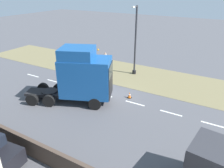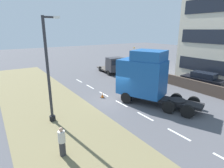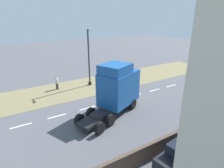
{
  "view_description": "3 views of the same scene",
  "coord_description": "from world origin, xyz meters",
  "px_view_note": "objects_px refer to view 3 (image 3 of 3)",
  "views": [
    {
      "loc": [
        15.43,
        9.17,
        9.4
      ],
      "look_at": [
        0.37,
        0.39,
        1.52
      ],
      "focal_mm": 35.0,
      "sensor_mm": 36.0,
      "label": 1
    },
    {
      "loc": [
        -9.7,
        -13.75,
        6.68
      ],
      "look_at": [
        -1.67,
        -1.63,
        2.41
      ],
      "focal_mm": 30.0,
      "sensor_mm": 36.0,
      "label": 2
    },
    {
      "loc": [
        16.29,
        -11.06,
        9.02
      ],
      "look_at": [
        0.08,
        -0.91,
        2.14
      ],
      "focal_mm": 30.0,
      "sensor_mm": 36.0,
      "label": 3
    }
  ],
  "objects_px": {
    "flatbed_truck": "(220,89)",
    "parked_car": "(188,154)",
    "lorry_cab": "(117,88)",
    "lamp_post": "(89,61)",
    "pedestrian": "(57,83)",
    "traffic_cone_lead": "(126,93)"
  },
  "relations": [
    {
      "from": "lorry_cab",
      "to": "pedestrian",
      "type": "bearing_deg",
      "value": 177.72
    },
    {
      "from": "lorry_cab",
      "to": "pedestrian",
      "type": "height_order",
      "value": "lorry_cab"
    },
    {
      "from": "flatbed_truck",
      "to": "parked_car",
      "type": "relative_size",
      "value": 1.16
    },
    {
      "from": "parked_car",
      "to": "pedestrian",
      "type": "distance_m",
      "value": 18.09
    },
    {
      "from": "lorry_cab",
      "to": "lamp_post",
      "type": "relative_size",
      "value": 1.02
    },
    {
      "from": "pedestrian",
      "to": "traffic_cone_lead",
      "type": "relative_size",
      "value": 2.93
    },
    {
      "from": "lorry_cab",
      "to": "pedestrian",
      "type": "xyz_separation_m",
      "value": [
        -9.1,
        -3.42,
        -1.63
      ]
    },
    {
      "from": "lorry_cab",
      "to": "flatbed_truck",
      "type": "height_order",
      "value": "lorry_cab"
    },
    {
      "from": "parked_car",
      "to": "pedestrian",
      "type": "xyz_separation_m",
      "value": [
        -17.86,
        -2.9,
        -0.1
      ]
    },
    {
      "from": "lorry_cab",
      "to": "lamp_post",
      "type": "distance_m",
      "value": 8.42
    },
    {
      "from": "flatbed_truck",
      "to": "lamp_post",
      "type": "bearing_deg",
      "value": 46.02
    },
    {
      "from": "parked_car",
      "to": "pedestrian",
      "type": "height_order",
      "value": "parked_car"
    },
    {
      "from": "flatbed_truck",
      "to": "parked_car",
      "type": "height_order",
      "value": "flatbed_truck"
    },
    {
      "from": "flatbed_truck",
      "to": "parked_car",
      "type": "bearing_deg",
      "value": 118.26
    },
    {
      "from": "pedestrian",
      "to": "traffic_cone_lead",
      "type": "bearing_deg",
      "value": 45.61
    },
    {
      "from": "lorry_cab",
      "to": "flatbed_truck",
      "type": "bearing_deg",
      "value": 47.02
    },
    {
      "from": "traffic_cone_lead",
      "to": "lorry_cab",
      "type": "bearing_deg",
      "value": -49.58
    },
    {
      "from": "flatbed_truck",
      "to": "lorry_cab",
      "type": "bearing_deg",
      "value": 76.43
    },
    {
      "from": "pedestrian",
      "to": "lorry_cab",
      "type": "bearing_deg",
      "value": 20.59
    },
    {
      "from": "parked_car",
      "to": "lorry_cab",
      "type": "bearing_deg",
      "value": 170.56
    },
    {
      "from": "flatbed_truck",
      "to": "pedestrian",
      "type": "xyz_separation_m",
      "value": [
        -13.2,
        -14.6,
        -0.55
      ]
    },
    {
      "from": "parked_car",
      "to": "lamp_post",
      "type": "relative_size",
      "value": 0.64
    }
  ]
}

